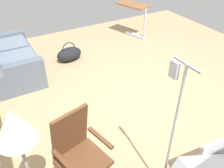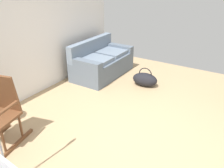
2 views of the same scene
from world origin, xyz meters
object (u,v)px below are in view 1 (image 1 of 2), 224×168
overbed_table (135,17)px  rocking_chair (79,154)px  duffel_bag (69,54)px  floor_lamp (17,135)px  couch (11,61)px

overbed_table → rocking_chair: bearing=138.1°
rocking_chair → duffel_bag: 3.04m
floor_lamp → overbed_table: (3.39, -3.43, -0.70)m
couch → overbed_table: 3.16m
duffel_bag → overbed_table: bearing=-79.0°
floor_lamp → duffel_bag: size_ratio=2.52×
couch → rocking_chair: 2.90m
duffel_bag → rocking_chair: bearing=161.5°
floor_lamp → overbed_table: 4.88m
rocking_chair → overbed_table: size_ratio=1.19×
duffel_bag → couch: bearing=89.1°
floor_lamp → duffel_bag: floor_lamp is taller
couch → rocking_chair: rocking_chair is taller
rocking_chair → floor_lamp: size_ratio=0.71×
rocking_chair → couch: bearing=4.4°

